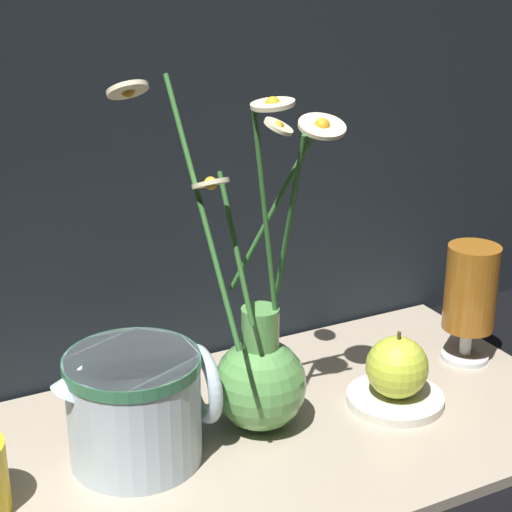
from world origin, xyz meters
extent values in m
plane|color=black|center=(0.00, 0.00, 0.00)|extent=(6.00, 6.00, 0.00)
cube|color=tan|center=(0.00, 0.00, 0.01)|extent=(0.71, 0.36, 0.01)
sphere|color=#59994C|center=(0.01, 0.01, 0.06)|extent=(0.10, 0.10, 0.10)
cylinder|color=#59994C|center=(0.01, 0.01, 0.12)|extent=(0.04, 0.04, 0.05)
cylinder|color=#336B2D|center=(0.04, 0.04, 0.23)|extent=(0.07, 0.06, 0.17)
cylinder|color=beige|center=(0.07, 0.07, 0.31)|extent=(0.04, 0.04, 0.02)
sphere|color=gold|center=(0.07, 0.07, 0.31)|extent=(0.01, 0.01, 0.01)
cylinder|color=#336B2D|center=(0.04, 0.01, 0.23)|extent=(0.01, 0.07, 0.18)
cylinder|color=beige|center=(0.07, 0.00, 0.32)|extent=(0.05, 0.05, 0.02)
sphere|color=gold|center=(0.07, 0.00, 0.32)|extent=(0.02, 0.02, 0.02)
cylinder|color=#336B2D|center=(-0.05, 0.00, 0.26)|extent=(0.02, 0.13, 0.23)
cylinder|color=beige|center=(-0.11, 0.00, 0.37)|extent=(0.04, 0.04, 0.02)
sphere|color=gold|center=(-0.11, 0.00, 0.37)|extent=(0.01, 0.01, 0.01)
cylinder|color=#336B2D|center=(-0.01, 0.01, 0.21)|extent=(0.01, 0.06, 0.14)
cylinder|color=beige|center=(-0.04, 0.00, 0.28)|extent=(0.04, 0.04, 0.02)
sphere|color=gold|center=(-0.04, 0.00, 0.28)|extent=(0.01, 0.01, 0.01)
cylinder|color=#336B2D|center=(0.01, 0.00, 0.25)|extent=(0.03, 0.01, 0.21)
cylinder|color=beige|center=(0.01, -0.01, 0.35)|extent=(0.04, 0.04, 0.01)
sphere|color=gold|center=(0.01, -0.01, 0.35)|extent=(0.01, 0.01, 0.01)
cylinder|color=silver|center=(-0.12, 0.01, 0.07)|extent=(0.13, 0.13, 0.11)
cylinder|color=#33724C|center=(-0.12, 0.01, 0.12)|extent=(0.13, 0.13, 0.01)
torus|color=silver|center=(-0.05, 0.01, 0.08)|extent=(0.01, 0.08, 0.08)
cone|color=silver|center=(-0.17, 0.01, 0.11)|extent=(0.05, 0.04, 0.04)
cylinder|color=silver|center=(0.30, 0.03, 0.01)|extent=(0.06, 0.06, 0.01)
cylinder|color=silver|center=(0.30, 0.03, 0.04)|extent=(0.01, 0.01, 0.04)
cylinder|color=#935619|center=(0.30, 0.03, 0.10)|extent=(0.06, 0.06, 0.10)
cylinder|color=silver|center=(0.16, -0.02, 0.02)|extent=(0.11, 0.11, 0.01)
sphere|color=#B7C638|center=(0.16, -0.02, 0.06)|extent=(0.07, 0.07, 0.07)
cylinder|color=#4C3819|center=(0.16, -0.02, 0.09)|extent=(0.00, 0.00, 0.01)
camera|label=1|loc=(-0.34, -0.67, 0.49)|focal=60.00mm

